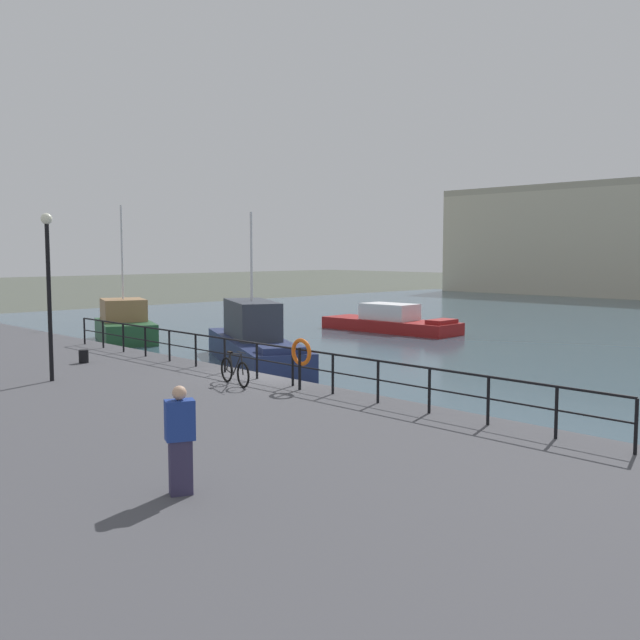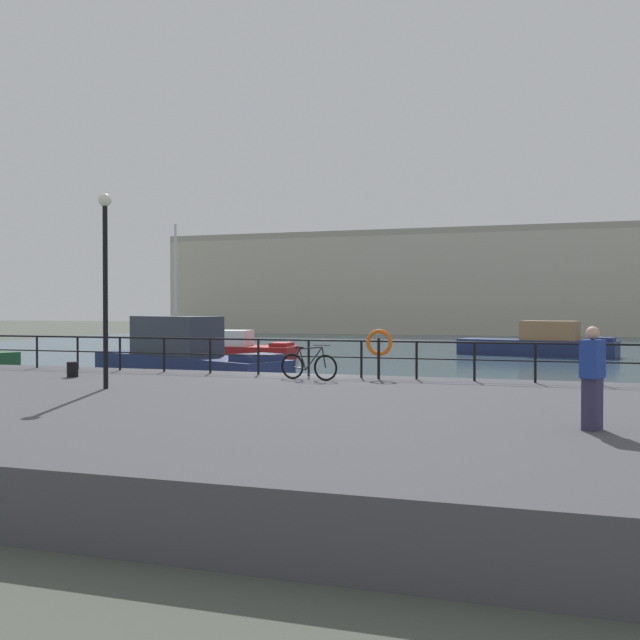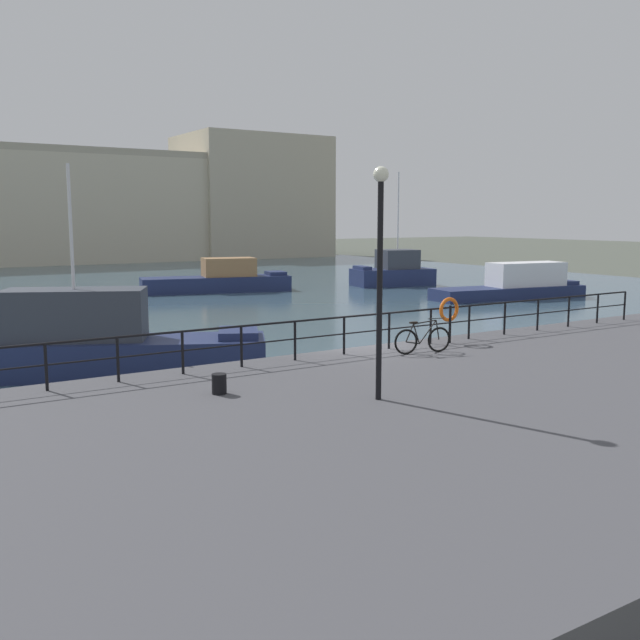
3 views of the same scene
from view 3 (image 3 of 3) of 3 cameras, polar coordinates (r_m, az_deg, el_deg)
The scene contains 13 objects.
ground_plane at distance 21.48m, azimuth 3.67°, elevation -4.69°, with size 240.00×240.00×0.00m, color #4C5147.
water_basin at distance 48.93m, azimuth -17.64°, elevation 2.19°, with size 80.00×60.00×0.01m, color #385160.
quay_promenade at distance 16.71m, azimuth 17.02°, elevation -7.02°, with size 56.00×13.00×1.00m, color #47474C.
harbor_building at distance 82.21m, azimuth -19.07°, elevation 8.60°, with size 73.47×12.40×14.56m.
moored_harbor_tender at distance 22.68m, azimuth -17.56°, elevation -1.90°, with size 9.98×6.44×6.35m.
moored_cabin_cruiser at distance 44.32m, azimuth 15.46°, elevation 2.75°, with size 10.01×3.89×2.13m.
moored_small_launch at distance 46.86m, azimuth -7.98°, elevation 3.22°, with size 9.83×4.49×2.19m.
moored_red_daysailer at distance 50.95m, azimuth 5.90°, elevation 3.87°, with size 6.03×3.81×7.95m.
quay_railing at distance 20.73m, azimuth 5.56°, elevation -0.30°, with size 22.25×0.07×1.08m.
parked_bicycle at distance 20.19m, azimuth 8.20°, elevation -1.57°, with size 1.75×0.40×0.98m.
mooring_bollard at distance 15.61m, azimuth -8.07°, elevation -5.08°, with size 0.32×0.32×0.44m, color black.
life_ring_stand at distance 21.93m, azimuth 10.29°, elevation 0.70°, with size 0.75×0.16×1.40m.
quay_lamp_post at distance 14.63m, azimuth 4.82°, elevation 5.32°, with size 0.32×0.32×4.80m.
Camera 3 is at (-12.36, -16.90, 4.77)m, focal length 40.01 mm.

